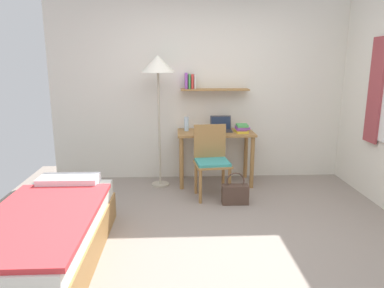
% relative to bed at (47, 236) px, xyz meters
% --- Properties ---
extents(ground_plane, '(5.28, 5.28, 0.00)m').
position_rel_bed_xyz_m(ground_plane, '(1.53, 0.28, -0.24)').
color(ground_plane, gray).
extents(wall_back, '(4.40, 0.27, 2.60)m').
position_rel_bed_xyz_m(wall_back, '(1.53, 2.31, 1.06)').
color(wall_back, silver).
rests_on(wall_back, ground_plane).
extents(bed, '(0.87, 1.85, 0.54)m').
position_rel_bed_xyz_m(bed, '(0.00, 0.00, 0.00)').
color(bed, '#9E703D').
rests_on(bed, ground_plane).
extents(desk, '(1.05, 0.54, 0.74)m').
position_rel_bed_xyz_m(desk, '(1.65, 1.98, 0.36)').
color(desk, '#9E703D').
rests_on(desk, ground_plane).
extents(desk_chair, '(0.47, 0.45, 0.91)m').
position_rel_bed_xyz_m(desk_chair, '(1.55, 1.49, 0.26)').
color(desk_chair, '#9E703D').
rests_on(desk_chair, ground_plane).
extents(standing_lamp, '(0.44, 0.44, 1.77)m').
position_rel_bed_xyz_m(standing_lamp, '(0.88, 1.92, 1.34)').
color(standing_lamp, '#B2A893').
rests_on(standing_lamp, ground_plane).
extents(laptop, '(0.30, 0.22, 0.21)m').
position_rel_bed_xyz_m(laptop, '(1.73, 2.04, 0.56)').
color(laptop, '#2D2D33').
rests_on(laptop, desk).
extents(water_bottle, '(0.06, 0.06, 0.20)m').
position_rel_bed_xyz_m(water_bottle, '(1.25, 2.06, 0.60)').
color(water_bottle, silver).
rests_on(water_bottle, desk).
extents(book_stack, '(0.20, 0.24, 0.11)m').
position_rel_bed_xyz_m(book_stack, '(2.01, 1.92, 0.56)').
color(book_stack, gold).
rests_on(book_stack, desk).
extents(handbag, '(0.32, 0.13, 0.40)m').
position_rel_bed_xyz_m(handbag, '(1.82, 1.21, -0.11)').
color(handbag, '#4C382D').
rests_on(handbag, ground_plane).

